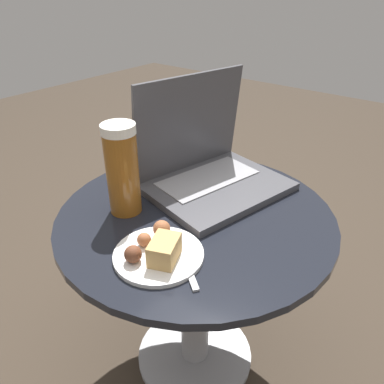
# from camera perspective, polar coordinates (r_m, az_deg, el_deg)

# --- Properties ---
(ground_plane) EXTENTS (6.00, 6.00, 0.00)m
(ground_plane) POSITION_cam_1_polar(r_m,az_deg,el_deg) (1.22, 0.42, -23.58)
(ground_plane) COLOR #382D23
(table) EXTENTS (0.63, 0.63, 0.51)m
(table) POSITION_cam_1_polar(r_m,az_deg,el_deg) (0.94, 0.51, -10.24)
(table) COLOR #9E9EA3
(table) RESTS_ON ground_plane
(laptop) EXTENTS (0.38, 0.33, 0.27)m
(laptop) POSITION_cam_1_polar(r_m,az_deg,el_deg) (0.95, 2.42, 4.08)
(laptop) COLOR #47474C
(laptop) RESTS_ON table
(beer_glass) EXTENTS (0.07, 0.07, 0.21)m
(beer_glass) POSITION_cam_1_polar(r_m,az_deg,el_deg) (0.83, -10.57, 3.37)
(beer_glass) COLOR brown
(beer_glass) RESTS_ON table
(snack_plate) EXTENTS (0.18, 0.18, 0.05)m
(snack_plate) POSITION_cam_1_polar(r_m,az_deg,el_deg) (0.73, -5.21, -8.85)
(snack_plate) COLOR white
(snack_plate) RESTS_ON table
(fork) EXTENTS (0.11, 0.14, 0.00)m
(fork) POSITION_cam_1_polar(r_m,az_deg,el_deg) (0.73, -1.39, -9.68)
(fork) COLOR #B2B2B7
(fork) RESTS_ON table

